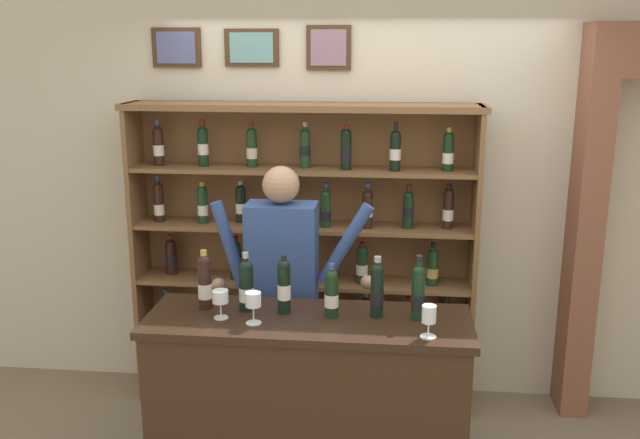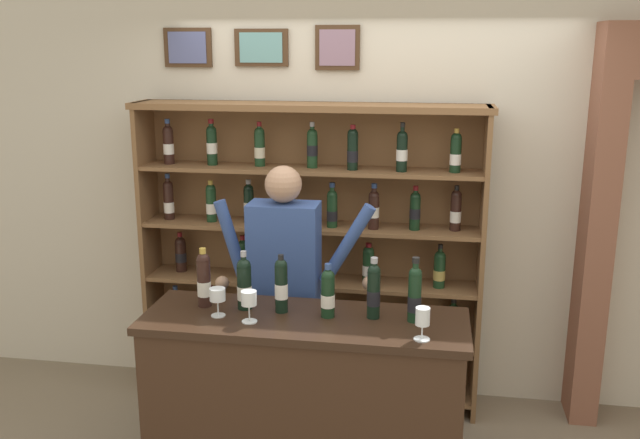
% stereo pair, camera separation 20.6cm
% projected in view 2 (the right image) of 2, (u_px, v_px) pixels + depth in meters
% --- Properties ---
extents(back_wall, '(12.00, 0.19, 3.15)m').
position_uv_depth(back_wall, '(371.00, 163.00, 4.58)').
color(back_wall, beige).
rests_on(back_wall, ground).
extents(wine_shelf, '(2.24, 0.33, 1.99)m').
position_uv_depth(wine_shelf, '(310.00, 249.00, 4.50)').
color(wine_shelf, brown).
rests_on(wine_shelf, ground).
extents(tasting_counter, '(1.62, 0.54, 1.03)m').
position_uv_depth(tasting_counter, '(305.00, 411.00, 3.56)').
color(tasting_counter, '#382316').
rests_on(tasting_counter, ground).
extents(shopkeeper, '(0.94, 0.22, 1.70)m').
position_uv_depth(shopkeeper, '(285.00, 278.00, 3.94)').
color(shopkeeper, '#2D3347').
rests_on(shopkeeper, ground).
extents(tasting_bottle_rosso, '(0.07, 0.07, 0.31)m').
position_uv_depth(tasting_bottle_rosso, '(204.00, 279.00, 3.55)').
color(tasting_bottle_rosso, black).
rests_on(tasting_bottle_rosso, tasting_counter).
extents(tasting_bottle_chianti, '(0.08, 0.08, 0.31)m').
position_uv_depth(tasting_bottle_chianti, '(244.00, 284.00, 3.52)').
color(tasting_bottle_chianti, black).
rests_on(tasting_bottle_chianti, tasting_counter).
extents(tasting_bottle_bianco, '(0.07, 0.07, 0.30)m').
position_uv_depth(tasting_bottle_bianco, '(281.00, 285.00, 3.47)').
color(tasting_bottle_bianco, black).
rests_on(tasting_bottle_bianco, tasting_counter).
extents(tasting_bottle_brunello, '(0.07, 0.07, 0.28)m').
position_uv_depth(tasting_bottle_brunello, '(328.00, 293.00, 3.42)').
color(tasting_bottle_brunello, black).
rests_on(tasting_bottle_brunello, tasting_counter).
extents(tasting_bottle_vin_santo, '(0.07, 0.07, 0.31)m').
position_uv_depth(tasting_bottle_vin_santo, '(374.00, 290.00, 3.40)').
color(tasting_bottle_vin_santo, black).
rests_on(tasting_bottle_vin_santo, tasting_counter).
extents(tasting_bottle_grappa, '(0.07, 0.07, 0.33)m').
position_uv_depth(tasting_bottle_grappa, '(415.00, 293.00, 3.35)').
color(tasting_bottle_grappa, black).
rests_on(tasting_bottle_grappa, tasting_counter).
extents(wine_glass_spare, '(0.08, 0.08, 0.14)m').
position_uv_depth(wine_glass_spare, '(218.00, 296.00, 3.43)').
color(wine_glass_spare, silver).
rests_on(wine_glass_spare, tasting_counter).
extents(wine_glass_right, '(0.08, 0.08, 0.16)m').
position_uv_depth(wine_glass_right, '(423.00, 318.00, 3.15)').
color(wine_glass_right, silver).
rests_on(wine_glass_right, tasting_counter).
extents(wine_glass_center, '(0.08, 0.08, 0.16)m').
position_uv_depth(wine_glass_center, '(249.00, 300.00, 3.35)').
color(wine_glass_center, silver).
rests_on(wine_glass_center, tasting_counter).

